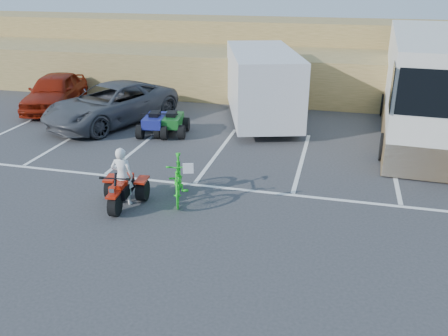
% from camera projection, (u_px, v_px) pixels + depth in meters
% --- Properties ---
extents(ground, '(100.00, 100.00, 0.00)m').
position_uv_depth(ground, '(162.00, 227.00, 10.83)').
color(ground, '#333335').
rests_on(ground, ground).
extents(parking_stripes, '(28.00, 5.16, 0.01)m').
position_uv_depth(parking_stripes, '(238.00, 165.00, 14.28)').
color(parking_stripes, white).
rests_on(parking_stripes, ground).
extents(grass_embankment, '(40.00, 8.50, 3.10)m').
position_uv_depth(grass_embankment, '(270.00, 57.00, 24.18)').
color(grass_embankment, olive).
rests_on(grass_embankment, ground).
extents(red_trike_atv, '(1.23, 1.55, 0.94)m').
position_uv_depth(red_trike_atv, '(123.00, 206.00, 11.80)').
color(red_trike_atv, '#A71B09').
rests_on(red_trike_atv, ground).
extents(rider, '(0.58, 0.41, 1.49)m').
position_uv_depth(rider, '(122.00, 176.00, 11.66)').
color(rider, white).
rests_on(rider, ground).
extents(green_dirt_bike, '(1.06, 1.95, 1.13)m').
position_uv_depth(green_dirt_bike, '(178.00, 179.00, 11.97)').
color(green_dirt_bike, '#14BF19').
rests_on(green_dirt_bike, ground).
extents(grey_pickup, '(4.39, 5.96, 1.51)m').
position_uv_depth(grey_pickup, '(111.00, 104.00, 18.09)').
color(grey_pickup, '#404247').
rests_on(grey_pickup, ground).
extents(red_car, '(2.72, 4.70, 1.50)m').
position_uv_depth(red_car, '(55.00, 91.00, 20.03)').
color(red_car, maroon).
rests_on(red_car, ground).
extents(cargo_trailer, '(3.93, 6.23, 2.71)m').
position_uv_depth(cargo_trailer, '(262.00, 83.00, 18.16)').
color(cargo_trailer, silver).
rests_on(cargo_trailer, ground).
extents(rv_motorhome, '(2.99, 9.75, 3.46)m').
position_uv_depth(rv_motorhome, '(423.00, 91.00, 16.78)').
color(rv_motorhome, silver).
rests_on(rv_motorhome, ground).
extents(quad_atv_blue, '(1.28, 1.59, 0.95)m').
position_uv_depth(quad_atv_blue, '(156.00, 135.00, 17.02)').
color(quad_atv_blue, navy).
rests_on(quad_atv_blue, ground).
extents(quad_atv_green, '(1.27, 1.57, 0.93)m').
position_uv_depth(quad_atv_green, '(172.00, 134.00, 17.06)').
color(quad_atv_green, '#14581B').
rests_on(quad_atv_green, ground).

